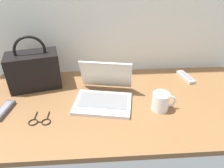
% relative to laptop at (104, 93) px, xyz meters
% --- Properties ---
extents(desk, '(1.60, 0.76, 0.03)m').
position_rel_laptop_xyz_m(desk, '(0.10, -0.03, -0.06)').
color(desk, brown).
rests_on(desk, ground).
extents(laptop, '(0.35, 0.34, 0.21)m').
position_rel_laptop_xyz_m(laptop, '(0.00, 0.00, 0.00)').
color(laptop, silver).
rests_on(laptop, desk).
extents(coffee_mug, '(0.13, 0.09, 0.10)m').
position_rel_laptop_xyz_m(coffee_mug, '(0.30, -0.11, 0.01)').
color(coffee_mug, white).
rests_on(coffee_mug, desk).
extents(remote_control_near, '(0.08, 0.17, 0.02)m').
position_rel_laptop_xyz_m(remote_control_near, '(0.56, 0.20, -0.03)').
color(remote_control_near, '#B7B7B7').
rests_on(remote_control_near, desk).
extents(remote_control_far, '(0.07, 0.17, 0.02)m').
position_rel_laptop_xyz_m(remote_control_far, '(-0.53, -0.08, -0.03)').
color(remote_control_far, '#4C4C51').
rests_on(remote_control_far, desk).
extents(eyeglasses, '(0.11, 0.11, 0.01)m').
position_rel_laptop_xyz_m(eyeglasses, '(-0.33, -0.17, -0.04)').
color(eyeglasses, black).
rests_on(eyeglasses, desk).
extents(handbag, '(0.33, 0.22, 0.33)m').
position_rel_laptop_xyz_m(handbag, '(-0.42, 0.18, 0.07)').
color(handbag, black).
rests_on(handbag, desk).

